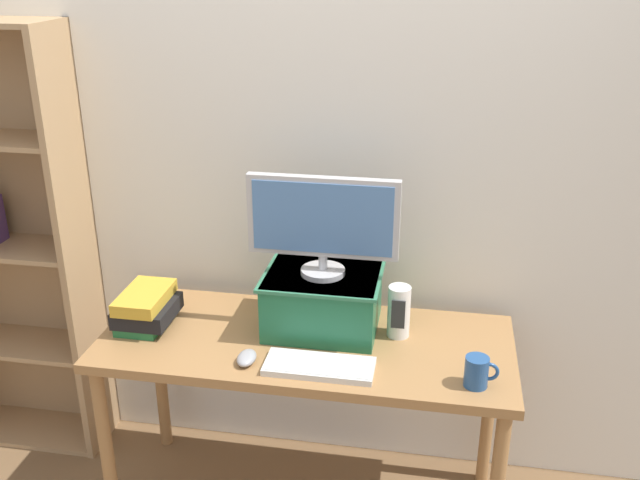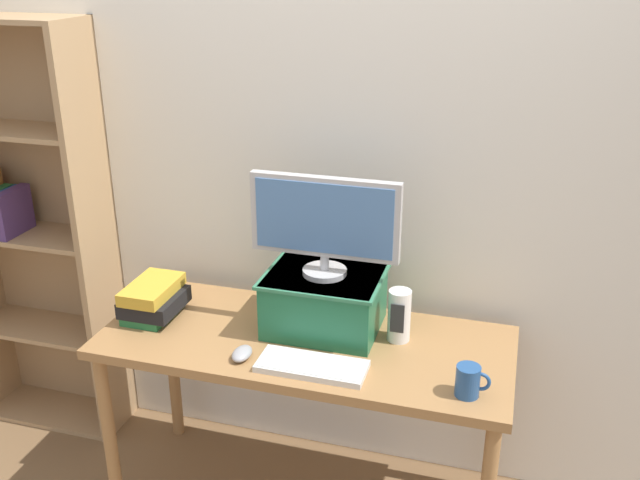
{
  "view_description": "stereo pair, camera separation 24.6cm",
  "coord_description": "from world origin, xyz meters",
  "px_view_note": "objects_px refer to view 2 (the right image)",
  "views": [
    {
      "loc": [
        0.45,
        -2.2,
        2.08
      ],
      "look_at": [
        0.05,
        0.04,
        1.13
      ],
      "focal_mm": 40.0,
      "sensor_mm": 36.0,
      "label": 1
    },
    {
      "loc": [
        0.69,
        -2.15,
        2.08
      ],
      "look_at": [
        0.05,
        0.04,
        1.13
      ],
      "focal_mm": 40.0,
      "sensor_mm": 36.0,
      "label": 2
    }
  ],
  "objects_px": {
    "keyboard": "(312,366)",
    "desk": "(305,358)",
    "bookshelf_unit": "(30,230)",
    "computer_mouse": "(242,354)",
    "desk_speaker": "(399,315)",
    "book_stack": "(153,299)",
    "coffee_mug": "(469,381)",
    "riser_box": "(325,299)",
    "computer_monitor": "(325,222)"
  },
  "relations": [
    {
      "from": "bookshelf_unit",
      "to": "riser_box",
      "type": "bearing_deg",
      "value": -6.54
    },
    {
      "from": "bookshelf_unit",
      "to": "book_stack",
      "type": "xyz_separation_m",
      "value": [
        0.73,
        -0.26,
        -0.11
      ]
    },
    {
      "from": "desk",
      "to": "book_stack",
      "type": "height_order",
      "value": "book_stack"
    },
    {
      "from": "bookshelf_unit",
      "to": "keyboard",
      "type": "bearing_deg",
      "value": -17.43
    },
    {
      "from": "desk",
      "to": "bookshelf_unit",
      "type": "height_order",
      "value": "bookshelf_unit"
    },
    {
      "from": "computer_monitor",
      "to": "coffee_mug",
      "type": "relative_size",
      "value": 4.87
    },
    {
      "from": "computer_mouse",
      "to": "desk_speaker",
      "type": "bearing_deg",
      "value": 29.2
    },
    {
      "from": "bookshelf_unit",
      "to": "computer_monitor",
      "type": "bearing_deg",
      "value": -6.61
    },
    {
      "from": "riser_box",
      "to": "book_stack",
      "type": "relative_size",
      "value": 1.65
    },
    {
      "from": "computer_monitor",
      "to": "book_stack",
      "type": "distance_m",
      "value": 0.75
    },
    {
      "from": "computer_monitor",
      "to": "desk_speaker",
      "type": "xyz_separation_m",
      "value": [
        0.28,
        -0.01,
        -0.32
      ]
    },
    {
      "from": "desk_speaker",
      "to": "keyboard",
      "type": "bearing_deg",
      "value": -131.45
    },
    {
      "from": "desk",
      "to": "coffee_mug",
      "type": "height_order",
      "value": "coffee_mug"
    },
    {
      "from": "computer_mouse",
      "to": "coffee_mug",
      "type": "height_order",
      "value": "coffee_mug"
    },
    {
      "from": "keyboard",
      "to": "coffee_mug",
      "type": "xyz_separation_m",
      "value": [
        0.52,
        -0.01,
        0.04
      ]
    },
    {
      "from": "desk",
      "to": "riser_box",
      "type": "relative_size",
      "value": 3.49
    },
    {
      "from": "desk",
      "to": "computer_mouse",
      "type": "bearing_deg",
      "value": -131.67
    },
    {
      "from": "computer_mouse",
      "to": "coffee_mug",
      "type": "bearing_deg",
      "value": -0.3
    },
    {
      "from": "riser_box",
      "to": "bookshelf_unit",
      "type": "bearing_deg",
      "value": 173.46
    },
    {
      "from": "keyboard",
      "to": "coffee_mug",
      "type": "distance_m",
      "value": 0.52
    },
    {
      "from": "keyboard",
      "to": "desk",
      "type": "bearing_deg",
      "value": 114.24
    },
    {
      "from": "book_stack",
      "to": "coffee_mug",
      "type": "relative_size",
      "value": 2.34
    },
    {
      "from": "keyboard",
      "to": "book_stack",
      "type": "xyz_separation_m",
      "value": [
        -0.69,
        0.19,
        0.06
      ]
    },
    {
      "from": "desk",
      "to": "bookshelf_unit",
      "type": "xyz_separation_m",
      "value": [
        -1.33,
        0.26,
        0.26
      ]
    },
    {
      "from": "desk",
      "to": "desk_speaker",
      "type": "relative_size",
      "value": 7.64
    },
    {
      "from": "computer_monitor",
      "to": "bookshelf_unit",
      "type": "bearing_deg",
      "value": 173.39
    },
    {
      "from": "book_stack",
      "to": "computer_monitor",
      "type": "bearing_deg",
      "value": 8.54
    },
    {
      "from": "computer_monitor",
      "to": "coffee_mug",
      "type": "height_order",
      "value": "computer_monitor"
    },
    {
      "from": "keyboard",
      "to": "computer_mouse",
      "type": "distance_m",
      "value": 0.25
    },
    {
      "from": "computer_monitor",
      "to": "computer_mouse",
      "type": "xyz_separation_m",
      "value": [
        -0.21,
        -0.29,
        -0.4
      ]
    },
    {
      "from": "computer_monitor",
      "to": "desk_speaker",
      "type": "distance_m",
      "value": 0.43
    },
    {
      "from": "keyboard",
      "to": "coffee_mug",
      "type": "height_order",
      "value": "coffee_mug"
    },
    {
      "from": "computer_monitor",
      "to": "book_stack",
      "type": "xyz_separation_m",
      "value": [
        -0.65,
        -0.1,
        -0.35
      ]
    },
    {
      "from": "computer_monitor",
      "to": "riser_box",
      "type": "bearing_deg",
      "value": 90.0
    },
    {
      "from": "computer_mouse",
      "to": "desk",
      "type": "bearing_deg",
      "value": 48.33
    },
    {
      "from": "bookshelf_unit",
      "to": "keyboard",
      "type": "distance_m",
      "value": 1.49
    },
    {
      "from": "computer_mouse",
      "to": "riser_box",
      "type": "bearing_deg",
      "value": 53.41
    },
    {
      "from": "keyboard",
      "to": "book_stack",
      "type": "distance_m",
      "value": 0.72
    },
    {
      "from": "riser_box",
      "to": "computer_monitor",
      "type": "relative_size",
      "value": 0.79
    },
    {
      "from": "computer_mouse",
      "to": "desk_speaker",
      "type": "xyz_separation_m",
      "value": [
        0.49,
        0.28,
        0.08
      ]
    },
    {
      "from": "desk_speaker",
      "to": "desk",
      "type": "bearing_deg",
      "value": -164.93
    },
    {
      "from": "bookshelf_unit",
      "to": "riser_box",
      "type": "relative_size",
      "value": 4.28
    },
    {
      "from": "book_stack",
      "to": "bookshelf_unit",
      "type": "bearing_deg",
      "value": 160.49
    },
    {
      "from": "computer_monitor",
      "to": "desk_speaker",
      "type": "height_order",
      "value": "computer_monitor"
    },
    {
      "from": "keyboard",
      "to": "desk_speaker",
      "type": "relative_size",
      "value": 1.89
    },
    {
      "from": "book_stack",
      "to": "riser_box",
      "type": "bearing_deg",
      "value": 8.67
    },
    {
      "from": "book_stack",
      "to": "coffee_mug",
      "type": "height_order",
      "value": "book_stack"
    },
    {
      "from": "desk",
      "to": "book_stack",
      "type": "bearing_deg",
      "value": 179.97
    },
    {
      "from": "computer_mouse",
      "to": "book_stack",
      "type": "height_order",
      "value": "book_stack"
    },
    {
      "from": "computer_monitor",
      "to": "keyboard",
      "type": "relative_size",
      "value": 1.46
    }
  ]
}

